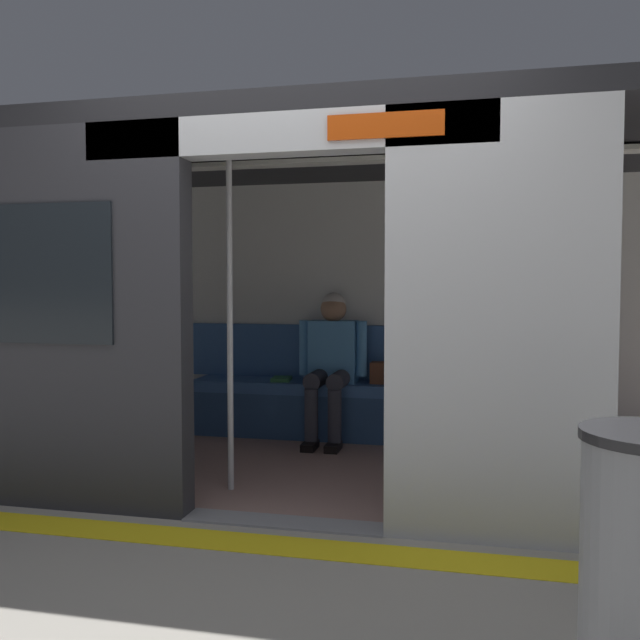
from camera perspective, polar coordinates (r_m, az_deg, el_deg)
The scene contains 8 objects.
ground_plane at distance 3.69m, azimuth -3.06°, elevation -16.72°, with size 60.00×60.00×0.00m, color gray.
platform_edge_strip at distance 3.42m, azimuth -4.51°, elevation -18.30°, with size 8.00×0.24×0.01m, color yellow.
train_car at distance 4.55m, azimuth -0.30°, elevation 5.67°, with size 6.40×2.48×2.22m.
bench_seat at distance 5.47m, azimuth 2.63°, elevation -6.44°, with size 2.65×0.44×0.46m.
person_seated at distance 5.40m, azimuth 0.96°, elevation -3.06°, with size 0.55×0.67×1.18m.
handbag at distance 5.44m, azimuth 5.66°, elevation -4.46°, with size 0.26×0.15×0.17m.
book at distance 5.60m, azimuth -3.27°, elevation -4.98°, with size 0.15×0.22×0.03m, color #33723F.
grab_pole_door at distance 4.08m, azimuth -7.60°, elevation 0.11°, with size 0.04×0.04×2.08m, color silver.
Camera 1 is at (-0.95, 3.34, 1.24)m, focal length 38.00 mm.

